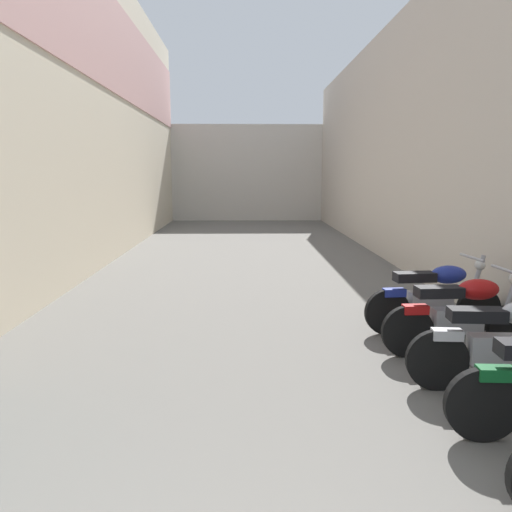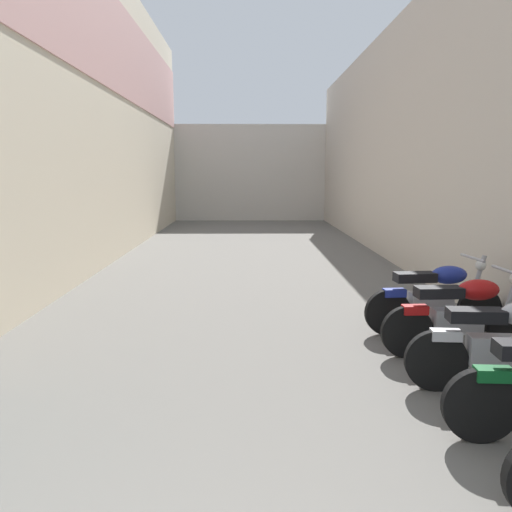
# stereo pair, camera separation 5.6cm
# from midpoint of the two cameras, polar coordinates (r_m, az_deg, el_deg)

# --- Properties ---
(ground_plane) EXTENTS (38.72, 38.72, 0.00)m
(ground_plane) POSITION_cam_midpoint_polar(r_m,az_deg,el_deg) (9.87, -0.63, -3.12)
(ground_plane) COLOR #66635E
(building_left) EXTENTS (0.45, 22.72, 7.16)m
(building_left) POSITION_cam_midpoint_polar(r_m,az_deg,el_deg) (12.18, -18.09, 15.88)
(building_left) COLOR beige
(building_left) RESTS_ON ground
(building_right) EXTENTS (0.45, 22.72, 5.60)m
(building_right) POSITION_cam_midpoint_polar(r_m,az_deg,el_deg) (12.21, 16.22, 12.08)
(building_right) COLOR beige
(building_right) RESTS_ON ground
(building_far_end) EXTENTS (9.58, 2.00, 4.17)m
(building_far_end) POSITION_cam_midpoint_polar(r_m,az_deg,el_deg) (24.01, -1.08, 9.10)
(building_far_end) COLOR beige
(building_far_end) RESTS_ON ground
(motorcycle_fourth) EXTENTS (1.85, 0.58, 1.04)m
(motorcycle_fourth) POSITION_cam_midpoint_polar(r_m,az_deg,el_deg) (5.55, 25.47, -8.47)
(motorcycle_fourth) COLOR black
(motorcycle_fourth) RESTS_ON ground
(motorcycle_fifth) EXTENTS (1.85, 0.58, 1.04)m
(motorcycle_fifth) POSITION_cam_midpoint_polar(r_m,az_deg,el_deg) (6.42, 21.45, -5.89)
(motorcycle_fifth) COLOR black
(motorcycle_fifth) RESTS_ON ground
(motorcycle_sixth) EXTENTS (1.85, 0.58, 1.04)m
(motorcycle_sixth) POSITION_cam_midpoint_polar(r_m,az_deg,el_deg) (7.20, 18.81, -4.15)
(motorcycle_sixth) COLOR black
(motorcycle_sixth) RESTS_ON ground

